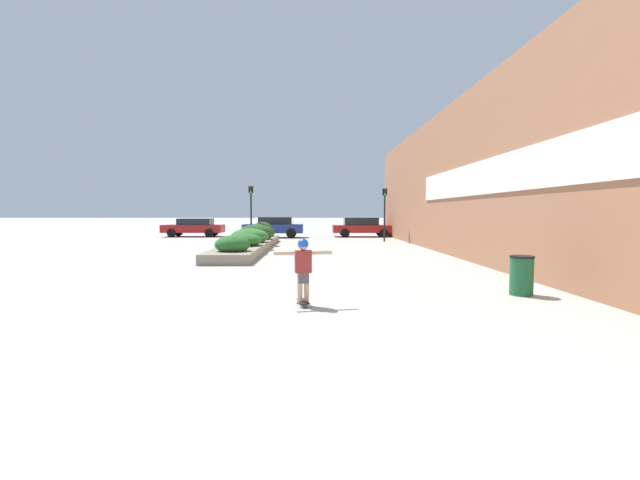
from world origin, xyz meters
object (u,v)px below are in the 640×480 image
Objects in this scene: skateboard at (303,302)px; traffic_light_right at (385,205)px; trash_bin at (522,275)px; car_center_right at (274,227)px; traffic_light_left at (251,204)px; car_leftmost at (362,227)px; car_rightmost at (194,227)px; skateboarder at (303,263)px; car_center_left at (476,226)px.

skateboard is 0.18× the size of traffic_light_right.
car_center_right reaches higher than trash_bin.
traffic_light_left reaches higher than skateboard.
traffic_light_left is at bearing -54.16° from car_leftmost.
traffic_light_left is at bearing -138.55° from car_rightmost.
car_leftmost reaches higher than skateboarder.
skateboard is at bearing -173.40° from car_center_right.
skateboarder is 0.36× the size of traffic_light_left.
trash_bin is at bearing -161.21° from car_center_right.
skateboard is 0.80m from skateboarder.
trash_bin is at bearing -149.60° from car_rightmost.
car_leftmost is 13.22m from car_rightmost.
skateboard is 0.17× the size of traffic_light_left.
car_center_right is at bearing 108.79° from trash_bin.
car_center_left reaches higher than trash_bin.
skateboard is 5.10m from trash_bin.
car_leftmost is 1.32× the size of traffic_light_left.
traffic_light_right is at bearing 90.38° from trash_bin.
trash_bin is 0.26× the size of traffic_light_right.
skateboarder is 23.87m from car_center_right.
car_leftmost is at bearing -81.81° from car_center_right.
trash_bin is 18.15m from traffic_light_right.
car_center_left is at bearing 36.42° from traffic_light_right.
car_rightmost is (-14.12, 24.07, 0.31)m from trash_bin.
skateboarder reaches higher than trash_bin.
car_leftmost is (-0.91, 23.67, 0.33)m from trash_bin.
trash_bin is at bearing -64.05° from traffic_light_left.
car_center_right is (-7.72, 22.69, 0.37)m from trash_bin.
car_leftmost is (4.07, 24.70, -0.08)m from skateboarder.
trash_bin is 0.20× the size of car_rightmost.
car_center_right is (-2.74, 23.72, 0.76)m from skateboard.
trash_bin is at bearing 0.65° from skateboard.
skateboarder is 0.28× the size of car_center_right.
traffic_light_right is (14.00, -6.02, 1.59)m from car_rightmost.
traffic_light_right is at bearing 0.37° from traffic_light_left.
car_leftmost is at bearing -91.74° from car_rightmost.
trash_bin is at bearing 2.19° from car_leftmost.
traffic_light_right is (4.86, 19.08, 1.49)m from skateboarder.
traffic_light_right reaches higher than skateboarder.
car_center_left is (13.19, 25.23, 0.76)m from skateboard.
car_rightmost is 8.28m from traffic_light_left.
car_center_right is 1.25× the size of traffic_light_left.
traffic_light_right reaches higher than car_leftmost.
car_leftmost is 1.06× the size of car_center_right.
trash_bin is (4.98, 1.03, -0.41)m from skateboarder.
car_leftmost is 5.88m from traffic_light_right.
traffic_light_left reaches higher than car_center_left.
traffic_light_right is (8.64, 0.06, -0.08)m from traffic_light_left.
skateboarder is 1.41× the size of trash_bin.
skateboard is at bearing -159.98° from car_rightmost.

